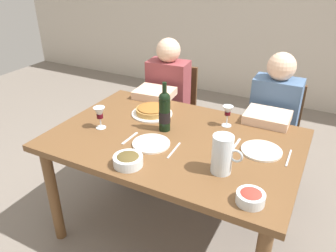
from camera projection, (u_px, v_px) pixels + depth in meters
ground_plane at (173, 229)px, 2.38m from camera, size 8.00×8.00×0.00m
dining_table at (174, 150)px, 2.07m from camera, size 1.50×1.00×0.76m
wine_bottle at (165, 111)px, 2.05m from camera, size 0.07×0.07×0.32m
water_pitcher at (222, 156)px, 1.66m from camera, size 0.16×0.11×0.21m
baked_tart at (152, 111)px, 2.30m from camera, size 0.28×0.28×0.06m
salad_bowl at (251, 197)px, 1.48m from camera, size 0.13×0.13×0.06m
olive_bowl at (128, 160)px, 1.74m from camera, size 0.16×0.16×0.06m
wine_glass_left_diner at (228, 112)px, 2.11m from camera, size 0.07×0.07×0.14m
wine_glass_right_diner at (100, 114)px, 2.09m from camera, size 0.07×0.07×0.14m
dinner_plate_left_setting at (151, 144)px, 1.94m from camera, size 0.22×0.22×0.01m
dinner_plate_right_setting at (261, 151)px, 1.87m from camera, size 0.23×0.23×0.01m
fork_left_setting at (130, 138)px, 2.01m from camera, size 0.02×0.16×0.00m
knife_left_setting at (174, 150)px, 1.88m from camera, size 0.02×0.18×0.00m
knife_right_setting at (289, 158)px, 1.81m from camera, size 0.01×0.18×0.00m
spoon_right_setting at (236, 145)px, 1.94m from camera, size 0.02×0.16×0.00m
chair_left at (174, 108)px, 3.04m from camera, size 0.43×0.43×0.87m
diner_left at (163, 106)px, 2.80m from camera, size 0.36×0.53×1.16m
chair_right at (273, 130)px, 2.65m from camera, size 0.40×0.40×0.87m
diner_right at (269, 130)px, 2.41m from camera, size 0.34×0.50×1.16m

